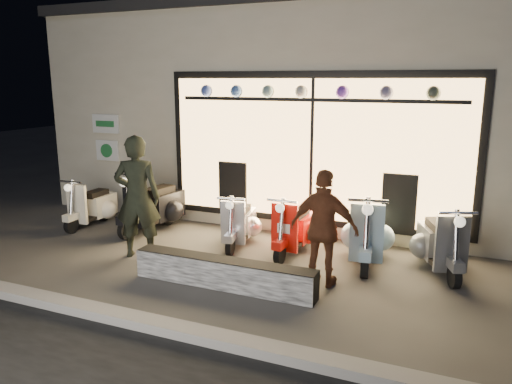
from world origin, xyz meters
TOP-DOWN VIEW (x-y plane):
  - ground at (0.00, 0.00)m, footprint 40.00×40.00m
  - kerb at (0.00, -2.00)m, footprint 40.00×0.25m
  - shop_building at (0.00, 4.98)m, footprint 10.20×6.23m
  - graffiti_barrier at (0.39, -0.65)m, footprint 2.57×0.28m
  - scooter_silver at (-0.20, 1.15)m, footprint 0.54×1.25m
  - scooter_red at (0.79, 1.16)m, footprint 0.43×1.31m
  - scooter_black at (-1.98, 1.32)m, footprint 0.61×1.56m
  - scooter_cream at (-3.26, 1.09)m, footprint 0.42×1.27m
  - scooter_blue at (1.94, 1.20)m, footprint 0.63×1.51m
  - scooter_grey at (2.99, 1.22)m, footprint 0.76×1.38m
  - man at (-1.38, -0.08)m, footprint 0.82×0.70m
  - woman at (1.59, -0.05)m, footprint 0.95×0.44m

SIDE VIEW (x-z plane):
  - ground at x=0.00m, z-range 0.00..0.00m
  - kerb at x=0.00m, z-range 0.00..0.12m
  - graffiti_barrier at x=0.39m, z-range 0.00..0.40m
  - scooter_silver at x=-0.20m, z-range -0.09..0.80m
  - scooter_cream at x=-3.26m, z-range -0.09..0.83m
  - scooter_red at x=0.79m, z-range -0.09..0.85m
  - scooter_grey at x=2.99m, z-range -0.10..0.90m
  - scooter_blue at x=1.94m, z-range -0.11..0.97m
  - scooter_black at x=-1.98m, z-range -0.11..1.00m
  - woman at x=1.59m, z-range 0.00..1.59m
  - man at x=-1.38m, z-range 0.00..1.92m
  - shop_building at x=0.00m, z-range 0.00..4.20m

